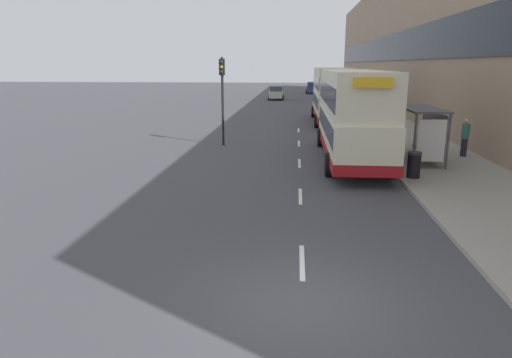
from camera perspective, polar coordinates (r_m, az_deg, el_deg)
ground_plane at (r=9.38m, az=5.92°, el=-15.17°), size 220.00×220.00×0.00m
pavement at (r=47.38m, az=13.24°, el=8.33°), size 5.00×93.00×0.14m
terrace_facade at (r=47.95m, az=18.63°, el=16.18°), size 3.10×93.00×13.72m
lane_mark_0 at (r=11.10m, az=5.78°, el=-10.27°), size 0.12×2.00×0.01m
lane_mark_1 at (r=16.36m, az=5.56°, el=-2.15°), size 0.12×2.00×0.01m
lane_mark_2 at (r=21.79m, az=5.45°, el=1.98°), size 0.12×2.00×0.01m
lane_mark_3 at (r=27.29m, az=5.38°, el=4.45°), size 0.12×2.00×0.01m
lane_mark_4 at (r=32.82m, az=5.34°, el=6.09°), size 0.12×2.00×0.01m
bus_shelter at (r=22.56m, az=20.48°, el=6.39°), size 1.60×4.20×2.48m
double_decker_bus_near at (r=22.57m, az=11.93°, el=8.02°), size 2.85×11.26×4.30m
double_decker_bus_ahead at (r=37.48m, az=9.42°, el=10.47°), size 2.85×10.84×4.30m
car_0 at (r=61.34m, az=2.53°, el=10.68°), size 1.95×3.83×1.76m
car_1 at (r=75.49m, az=7.07°, el=11.26°), size 2.06×4.50×1.80m
pedestrian_at_shelter at (r=26.89m, az=15.33°, el=6.20°), size 0.37×0.37×1.86m
pedestrian_1 at (r=24.77m, az=24.67°, el=4.76°), size 0.37×0.37×1.85m
litter_bin at (r=19.36m, az=19.14°, el=1.71°), size 0.55×0.55×1.05m
traffic_light_far_kerb at (r=26.36m, az=-4.23°, el=11.42°), size 0.30×0.32×4.97m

